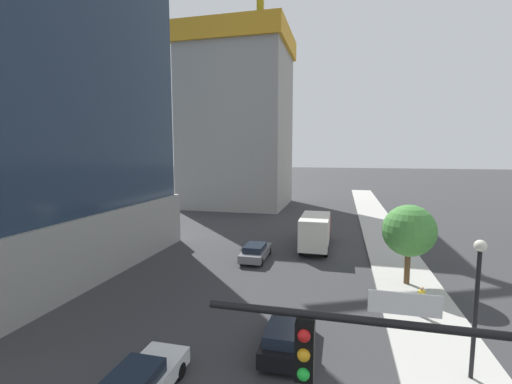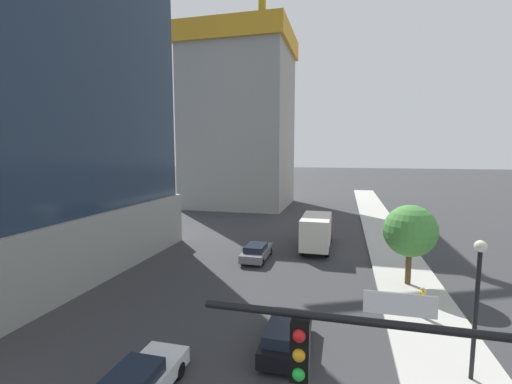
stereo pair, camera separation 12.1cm
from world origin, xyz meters
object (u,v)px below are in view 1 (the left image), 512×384
at_px(street_lamp, 477,288).
at_px(street_tree, 409,231).
at_px(car_gray, 256,252).
at_px(pedestrian_yellow_shirt, 421,301).
at_px(construction_building, 238,112).
at_px(car_black, 287,336).
at_px(box_truck, 316,230).

xyz_separation_m(street_lamp, street_tree, (-0.67, 9.75, -0.05)).
bearing_deg(car_gray, street_tree, -15.46).
bearing_deg(street_tree, pedestrian_yellow_shirt, -91.22).
bearing_deg(construction_building, street_tree, -56.26).
relative_size(street_tree, car_black, 1.21).
xyz_separation_m(construction_building, street_lamp, (21.48, -40.92, -11.38)).
bearing_deg(box_truck, car_gray, -135.32).
relative_size(street_tree, pedestrian_yellow_shirt, 3.25).
height_order(street_tree, car_black, street_tree).
relative_size(street_tree, car_gray, 1.15).
relative_size(construction_building, street_tree, 6.76).
height_order(street_lamp, street_tree, street_lamp).
bearing_deg(street_tree, car_black, -124.27).
relative_size(street_lamp, car_black, 1.25).
distance_m(street_lamp, pedestrian_yellow_shirt, 5.74).
distance_m(street_tree, car_black, 11.84).
bearing_deg(car_gray, pedestrian_yellow_shirt, -35.71).
xyz_separation_m(street_tree, car_black, (-6.46, -9.48, -2.94)).
relative_size(construction_building, car_black, 8.20).
bearing_deg(car_black, box_truck, 90.00).
relative_size(car_black, box_truck, 0.55).
bearing_deg(street_lamp, car_black, 177.81).
distance_m(street_lamp, car_black, 7.73).
bearing_deg(construction_building, street_lamp, -62.30).
distance_m(street_lamp, car_gray, 17.53).
bearing_deg(street_tree, car_gray, 164.54).
relative_size(box_truck, pedestrian_yellow_shirt, 4.88).
relative_size(construction_building, car_gray, 7.77).
bearing_deg(car_gray, box_truck, 44.68).
bearing_deg(pedestrian_yellow_shirt, street_lamp, -81.23).
height_order(street_tree, car_gray, street_tree).
bearing_deg(construction_building, box_truck, -58.79).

